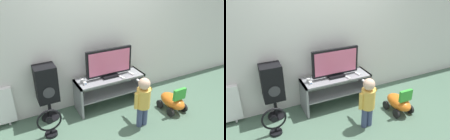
% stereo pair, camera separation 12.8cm
% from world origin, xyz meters
% --- Properties ---
extents(ground_plane, '(16.00, 16.00, 0.00)m').
position_xyz_m(ground_plane, '(0.00, 0.00, 0.00)').
color(ground_plane, '#4C6B56').
extents(wall_back, '(10.00, 0.06, 2.60)m').
position_xyz_m(wall_back, '(0.00, 0.49, 1.30)').
color(wall_back, silver).
rests_on(wall_back, ground_plane).
extents(tv_stand, '(1.21, 0.41, 0.55)m').
position_xyz_m(tv_stand, '(0.00, 0.20, 0.36)').
color(tv_stand, gray).
rests_on(tv_stand, ground_plane).
extents(television, '(0.83, 0.20, 0.50)m').
position_xyz_m(television, '(0.00, 0.22, 0.80)').
color(television, black).
rests_on(television, tv_stand).
extents(game_console, '(0.05, 0.17, 0.04)m').
position_xyz_m(game_console, '(-0.48, 0.20, 0.57)').
color(game_console, white).
rests_on(game_console, tv_stand).
extents(remote_primary, '(0.06, 0.13, 0.03)m').
position_xyz_m(remote_primary, '(0.38, 0.13, 0.56)').
color(remote_primary, white).
rests_on(remote_primary, tv_stand).
extents(remote_secondary, '(0.06, 0.13, 0.03)m').
position_xyz_m(remote_secondary, '(0.16, 0.07, 0.56)').
color(remote_secondary, white).
rests_on(remote_secondary, tv_stand).
extents(child, '(0.31, 0.47, 0.82)m').
position_xyz_m(child, '(0.18, -0.54, 0.48)').
color(child, '#3F4C72').
rests_on(child, ground_plane).
extents(speaker_tower, '(0.32, 0.29, 0.93)m').
position_xyz_m(speaker_tower, '(-1.05, 0.29, 0.61)').
color(speaker_tower, black).
rests_on(speaker_tower, ground_plane).
extents(floor_fan, '(0.36, 0.18, 0.45)m').
position_xyz_m(floor_fan, '(-1.14, -0.13, 0.20)').
color(floor_fan, black).
rests_on(floor_fan, ground_plane).
extents(ride_on_toy, '(0.33, 0.50, 0.48)m').
position_xyz_m(ride_on_toy, '(0.87, -0.46, 0.18)').
color(ride_on_toy, orange).
rests_on(ride_on_toy, ground_plane).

